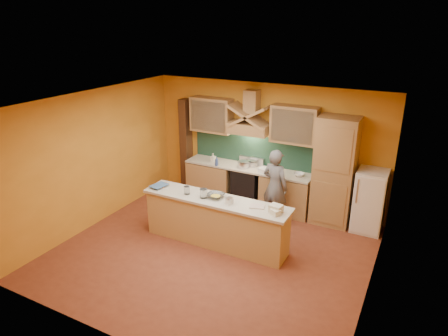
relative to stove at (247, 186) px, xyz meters
The scene contains 36 objects.
floor 2.27m from the stove, 82.23° to the right, with size 5.50×5.00×0.01m, color brown.
ceiling 3.23m from the stove, 82.23° to the right, with size 5.50×5.00×0.01m, color white.
wall_back 1.04m from the stove, 45.00° to the left, with size 5.50×0.02×2.80m, color orange.
wall_front 4.80m from the stove, 86.35° to the right, with size 5.50×0.02×2.80m, color orange.
wall_left 3.43m from the stove, 138.08° to the right, with size 0.02×5.00×2.80m, color orange.
wall_right 3.88m from the stove, 35.80° to the right, with size 0.02×5.00×2.80m, color orange.
base_cabinet_left 0.95m from the stove, behind, with size 1.10×0.60×0.86m, color #AE824F.
base_cabinet_right 0.95m from the stove, ahead, with size 1.10×0.60×0.86m, color #AE824F.
counter_top 0.45m from the stove, behind, with size 3.00×0.62×0.04m, color beige.
stove is the anchor object (origin of this frame).
backsplash 0.85m from the stove, 90.00° to the left, with size 3.00×0.03×0.70m, color #19382B.
range_hood 1.37m from the stove, 90.00° to the left, with size 0.92×0.50×0.24m, color #AE824F.
hood_chimney 1.96m from the stove, 90.00° to the left, with size 0.30×0.30×0.50m, color #AE824F.
upper_cabinet_left 1.85m from the stove, behind, with size 1.00×0.35×0.80m, color #AE824F.
upper_cabinet_right 1.85m from the stove, ahead, with size 1.00×0.35×0.80m, color #AE824F.
pantry_column 2.07m from the stove, ahead, with size 0.80×0.60×2.30m, color #AE824F.
fridge 2.71m from the stove, ahead, with size 0.58×0.60×1.30m, color white.
trim_column_left 1.89m from the stove, behind, with size 0.20×0.30×2.30m, color #472816.
island_body 1.91m from the stove, 83.99° to the right, with size 2.80×0.55×0.88m, color tan.
island_top 1.97m from the stove, 83.99° to the right, with size 2.90×0.62×0.05m, color beige.
person 1.08m from the stove, 31.54° to the right, with size 0.59×0.39×1.62m, color slate.
pot_large 0.53m from the stove, 142.73° to the right, with size 0.27×0.27×0.14m, color silver.
pot_small 0.54m from the stove, 56.10° to the left, with size 0.22×0.22×0.13m, color #B1B0B7.
soap_bottle_a 1.04m from the stove, behind, with size 0.09×0.10×0.21m, color white.
soap_bottle_b 0.92m from the stove, 158.93° to the right, with size 0.08×0.08×0.22m, color #334B8D.
bowl_back 1.31m from the stove, ahead, with size 0.22×0.22×0.07m, color white.
dish_rack 0.73m from the stove, 16.87° to the right, with size 0.28×0.22×0.10m, color white.
book_lower 2.30m from the stove, 121.80° to the right, with size 0.21×0.28×0.03m, color #C06744.
book_upper 2.31m from the stove, 121.65° to the right, with size 0.25×0.34×0.03m, color #41638F.
jar_large 2.05m from the stove, 90.52° to the right, with size 0.14×0.14×0.17m, color silver.
jar_small 2.08m from the stove, 101.15° to the right, with size 0.11×0.11×0.16m, color silver.
kitchen_scale 2.11m from the stove, 75.09° to the right, with size 0.11×0.11×0.09m, color white.
mixing_bowl 1.93m from the stove, 84.55° to the right, with size 0.32×0.32×0.08m, color silver.
cloth 2.18m from the stove, 61.08° to the right, with size 0.27×0.20×0.02m, color beige.
grocery_bag_a 2.42m from the stove, 53.73° to the right, with size 0.21×0.17×0.14m, color beige.
grocery_bag_b 2.51m from the stove, 54.56° to the right, with size 0.16×0.12×0.10m, color beige.
Camera 1 is at (3.17, -5.62, 4.09)m, focal length 32.00 mm.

